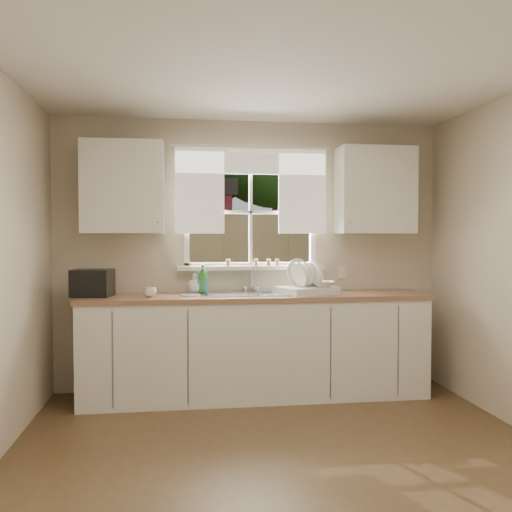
{
  "coord_description": "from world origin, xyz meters",
  "views": [
    {
      "loc": [
        -0.65,
        -3.05,
        1.42
      ],
      "look_at": [
        0.0,
        1.65,
        1.25
      ],
      "focal_mm": 38.0,
      "sensor_mm": 36.0,
      "label": 1
    }
  ],
  "objects": [
    {
      "name": "dish_rack",
      "position": [
        0.46,
        1.66,
        0.98
      ],
      "size": [
        0.59,
        0.53,
        0.31
      ],
      "color": "white",
      "rests_on": "countertop"
    },
    {
      "name": "curtains",
      "position": [
        0.0,
        1.95,
        1.93
      ],
      "size": [
        1.5,
        0.03,
        0.81
      ],
      "color": "white",
      "rests_on": "room_walls"
    },
    {
      "name": "black_appliance",
      "position": [
        -1.4,
        1.7,
        1.03
      ],
      "size": [
        0.35,
        0.32,
        0.23
      ],
      "primitive_type": "cube",
      "rotation": [
        0.0,
        0.0,
        -0.15
      ],
      "color": "black",
      "rests_on": "countertop"
    },
    {
      "name": "wall_outlet",
      "position": [
        0.88,
        1.99,
        1.08
      ],
      "size": [
        0.08,
        0.01,
        0.12
      ],
      "primitive_type": "cube",
      "color": "beige",
      "rests_on": "room_walls"
    },
    {
      "name": "bowl",
      "position": [
        0.59,
        1.61,
        1.0
      ],
      "size": [
        0.24,
        0.24,
        0.05
      ],
      "primitive_type": "imported",
      "rotation": [
        0.0,
        0.0,
        -0.15
      ],
      "color": "white",
      "rests_on": "dish_rack"
    },
    {
      "name": "cup",
      "position": [
        -0.91,
        1.59,
        0.95
      ],
      "size": [
        0.12,
        0.12,
        0.08
      ],
      "primitive_type": "imported",
      "rotation": [
        0.0,
        0.0,
        0.16
      ],
      "color": "white",
      "rests_on": "countertop"
    },
    {
      "name": "soap_bottle_b",
      "position": [
        -0.46,
        1.78,
        1.01
      ],
      "size": [
        0.11,
        0.11,
        0.19
      ],
      "primitive_type": "imported",
      "rotation": [
        0.0,
        0.0,
        -0.28
      ],
      "color": "#3775CF",
      "rests_on": "countertop"
    },
    {
      "name": "ceiling",
      "position": [
        0.0,
        0.0,
        2.5
      ],
      "size": [
        3.6,
        4.0,
        0.02
      ],
      "primitive_type": "cube",
      "color": "silver",
      "rests_on": "room_walls"
    },
    {
      "name": "window",
      "position": [
        0.0,
        2.0,
        1.49
      ],
      "size": [
        1.38,
        0.16,
        1.06
      ],
      "color": "white",
      "rests_on": "room_walls"
    },
    {
      "name": "soap_bottle_a",
      "position": [
        -0.46,
        1.77,
        1.04
      ],
      "size": [
        0.12,
        0.12,
        0.27
      ],
      "primitive_type": "imported",
      "rotation": [
        0.0,
        0.0,
        -0.23
      ],
      "color": "#2B8433",
      "rests_on": "countertop"
    },
    {
      "name": "sink",
      "position": [
        0.0,
        1.71,
        0.84
      ],
      "size": [
        0.88,
        0.52,
        0.4
      ],
      "color": "#B7B7BC",
      "rests_on": "countertop"
    },
    {
      "name": "upper_cabinet_right",
      "position": [
        1.15,
        1.82,
        1.85
      ],
      "size": [
        0.7,
        0.33,
        0.8
      ],
      "primitive_type": "cube",
      "color": "white",
      "rests_on": "room_walls"
    },
    {
      "name": "base_cabinets",
      "position": [
        0.0,
        1.68,
        0.43
      ],
      "size": [
        3.0,
        0.62,
        0.87
      ],
      "primitive_type": "cube",
      "color": "white",
      "rests_on": "ground"
    },
    {
      "name": "upper_cabinet_left",
      "position": [
        -1.15,
        1.82,
        1.85
      ],
      "size": [
        0.7,
        0.33,
        0.8
      ],
      "primitive_type": "cube",
      "color": "white",
      "rests_on": "room_walls"
    },
    {
      "name": "ground",
      "position": [
        0.0,
        0.0,
        0.0
      ],
      "size": [
        4.0,
        4.0,
        0.0
      ],
      "primitive_type": "plane",
      "color": "brown",
      "rests_on": "ground"
    },
    {
      "name": "sill_jars",
      "position": [
        0.05,
        1.94,
        1.18
      ],
      "size": [
        0.5,
        0.04,
        0.06
      ],
      "color": "brown",
      "rests_on": "window"
    },
    {
      "name": "countertop",
      "position": [
        0.0,
        1.68,
        0.89
      ],
      "size": [
        3.04,
        0.65,
        0.04
      ],
      "primitive_type": "cube",
      "color": "#926649",
      "rests_on": "base_cabinets"
    },
    {
      "name": "room_walls",
      "position": [
        0.0,
        -0.07,
        1.24
      ],
      "size": [
        3.62,
        4.02,
        2.5
      ],
      "color": "beige",
      "rests_on": "ground"
    },
    {
      "name": "soap_bottle_c",
      "position": [
        -0.53,
        1.8,
        1.0
      ],
      "size": [
        0.18,
        0.18,
        0.18
      ],
      "primitive_type": "imported",
      "rotation": [
        0.0,
        0.0,
        -0.37
      ],
      "color": "beige",
      "rests_on": "countertop"
    },
    {
      "name": "saucer",
      "position": [
        -0.58,
        1.63,
        0.92
      ],
      "size": [
        0.18,
        0.18,
        0.01
      ],
      "primitive_type": "cylinder",
      "color": "silver",
      "rests_on": "countertop"
    },
    {
      "name": "backyard",
      "position": [
        0.58,
        8.42,
        3.46
      ],
      "size": [
        20.0,
        10.0,
        6.13
      ],
      "color": "#335421",
      "rests_on": "ground"
    }
  ]
}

